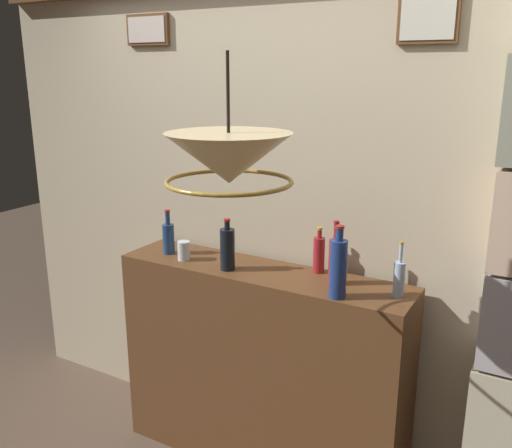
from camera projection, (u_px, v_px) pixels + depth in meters
panelled_rear_partition at (285, 204)px, 2.87m from camera, size 3.72×0.15×2.59m
bar_shelf_unit at (261, 369)px, 2.88m from camera, size 1.52×0.35×1.09m
liquor_bottle_brandy at (338, 267)px, 2.38m from camera, size 0.07×0.07×0.32m
liquor_bottle_gin at (399, 278)px, 2.39m from camera, size 0.05×0.05×0.25m
liquor_bottle_sherry at (227, 249)px, 2.72m from camera, size 0.07×0.07×0.26m
liquor_bottle_vermouth at (168, 237)px, 2.97m from camera, size 0.06×0.06×0.24m
liquor_bottle_scotch at (319, 254)px, 2.69m from camera, size 0.06×0.06×0.23m
liquor_bottle_bourbon at (335, 260)px, 2.54m from camera, size 0.06×0.06×0.30m
glass_tumbler_rocks at (184, 251)px, 2.87m from camera, size 0.07×0.07×0.10m
pendant_lamp at (229, 160)px, 1.96m from camera, size 0.46×0.46×0.46m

